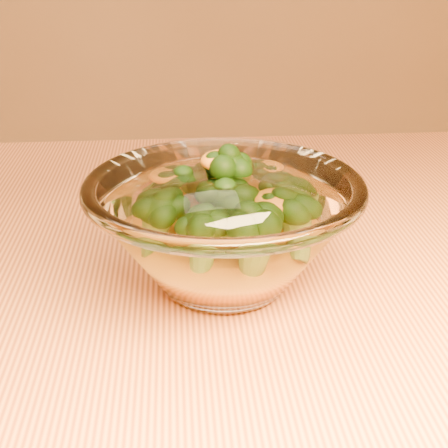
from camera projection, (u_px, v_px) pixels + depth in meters
name	position (u px, v px, depth m)	size (l,w,h in m)	color
table	(185.00, 360.00, 0.61)	(1.20, 0.80, 0.75)	#DA8241
glass_bowl	(224.00, 229.00, 0.52)	(0.23, 0.23, 0.10)	white
cheese_sauce	(224.00, 252.00, 0.53)	(0.12, 0.12, 0.03)	orange
broccoli_heap	(229.00, 208.00, 0.52)	(0.14, 0.14, 0.08)	black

